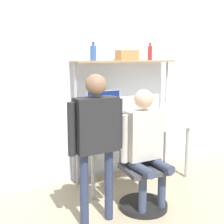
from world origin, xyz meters
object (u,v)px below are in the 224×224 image
object	(u,v)px
laptop	(120,126)
cell_phone	(139,129)
person_seated	(145,140)
monitor	(104,108)
bottle_blue	(93,53)
bottle_red	(150,53)
person_standing	(96,131)
office_chair	(142,182)
storage_box	(127,55)

from	to	relation	value
laptop	cell_phone	distance (m)	0.27
person_seated	monitor	bearing A→B (deg)	90.94
person_seated	bottle_blue	size ratio (longest dim) A/B	5.73
laptop	bottle_red	distance (m)	1.21
bottle_blue	bottle_red	world-z (taller)	bottle_red
person_seated	bottle_red	distance (m)	1.57
laptop	cell_phone	size ratio (longest dim) A/B	2.00
laptop	bottle_red	bearing A→B (deg)	25.42
cell_phone	bottle_blue	world-z (taller)	bottle_blue
laptop	person_seated	world-z (taller)	person_seated
laptop	cell_phone	bearing A→B (deg)	-17.61
laptop	bottle_blue	xyz separation A→B (m)	(-0.21, 0.33, 0.94)
cell_phone	person_seated	xyz separation A→B (m)	(-0.31, -0.58, 0.04)
person_standing	bottle_red	distance (m)	1.86
laptop	bottle_blue	bearing A→B (deg)	123.22
office_chair	person_standing	world-z (taller)	person_standing
cell_phone	person_standing	world-z (taller)	person_standing
monitor	office_chair	xyz separation A→B (m)	(0.02, -0.92, -0.74)
person_standing	storage_box	size ratio (longest dim) A/B	5.45
office_chair	person_seated	xyz separation A→B (m)	(-0.01, -0.05, 0.52)
storage_box	cell_phone	bearing A→B (deg)	-96.38
person_seated	storage_box	world-z (taller)	storage_box
cell_phone	laptop	bearing A→B (deg)	162.39
bottle_blue	storage_box	world-z (taller)	bottle_blue
cell_phone	storage_box	bearing A→B (deg)	83.62
person_seated	person_standing	distance (m)	0.63
office_chair	storage_box	distance (m)	1.76
monitor	laptop	world-z (taller)	monitor
laptop	person_standing	bearing A→B (deg)	-134.47
storage_box	laptop	bearing A→B (deg)	-132.62
bottle_red	cell_phone	bearing A→B (deg)	-136.69
monitor	office_chair	size ratio (longest dim) A/B	0.53
bottle_red	storage_box	size ratio (longest dim) A/B	0.86
office_chair	cell_phone	bearing A→B (deg)	59.88
person_seated	person_standing	size ratio (longest dim) A/B	0.88
bottle_red	bottle_blue	bearing A→B (deg)	180.00
cell_phone	person_standing	bearing A→B (deg)	-147.10
office_chair	person_seated	world-z (taller)	person_seated
person_seated	storage_box	bearing A→B (deg)	70.04
laptop	bottle_red	xyz separation A→B (m)	(0.69, 0.33, 0.94)
monitor	storage_box	world-z (taller)	storage_box
cell_phone	person_seated	size ratio (longest dim) A/B	0.11
monitor	person_standing	xyz separation A→B (m)	(-0.59, -0.99, -0.04)
bottle_blue	bottle_red	size ratio (longest dim) A/B	0.97
laptop	storage_box	distance (m)	1.01
monitor	cell_phone	size ratio (longest dim) A/B	3.34
monitor	person_standing	world-z (taller)	person_standing
office_chair	person_standing	distance (m)	0.93
monitor	person_seated	bearing A→B (deg)	-89.06
bottle_red	laptop	bearing A→B (deg)	-154.58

